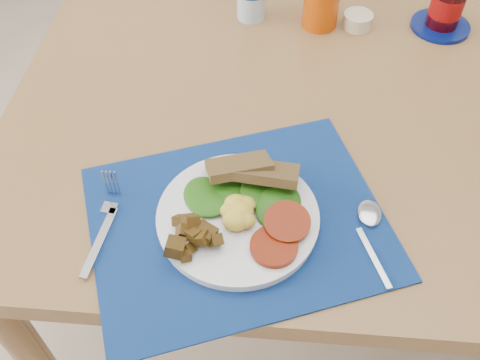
% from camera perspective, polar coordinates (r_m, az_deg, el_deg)
% --- Properties ---
extents(table, '(1.40, 0.90, 0.75)m').
position_cam_1_polar(table, '(1.09, 14.24, 4.28)').
color(table, brown).
rests_on(table, ground).
extents(chair_far, '(0.39, 0.37, 1.02)m').
position_cam_1_polar(chair_far, '(1.67, 9.11, 16.96)').
color(chair_far, brown).
rests_on(chair_far, ground).
extents(placemat, '(0.54, 0.48, 0.00)m').
position_cam_1_polar(placemat, '(0.82, -0.23, -4.45)').
color(placemat, black).
rests_on(placemat, table).
extents(breakfast_plate, '(0.24, 0.24, 0.06)m').
position_cam_1_polar(breakfast_plate, '(0.81, -0.59, -3.84)').
color(breakfast_plate, silver).
rests_on(breakfast_plate, placemat).
extents(fork, '(0.03, 0.18, 0.00)m').
position_cam_1_polar(fork, '(0.85, -14.11, -4.15)').
color(fork, '#B2B5BA').
rests_on(fork, placemat).
extents(spoon, '(0.05, 0.16, 0.00)m').
position_cam_1_polar(spoon, '(0.84, 13.75, -5.00)').
color(spoon, '#B2B5BA').
rests_on(spoon, placemat).
extents(juice_glass, '(0.08, 0.08, 0.10)m').
position_cam_1_polar(juice_glass, '(1.20, 8.70, 18.18)').
color(juice_glass, '#B83F04').
rests_on(juice_glass, table).
extents(ramekin, '(0.06, 0.06, 0.03)m').
position_cam_1_polar(ramekin, '(1.22, 12.43, 16.28)').
color(ramekin, beige).
rests_on(ramekin, table).
extents(jam_on_saucer, '(0.13, 0.13, 0.11)m').
position_cam_1_polar(jam_on_saucer, '(1.25, 21.15, 16.80)').
color(jam_on_saucer, '#051255').
rests_on(jam_on_saucer, table).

